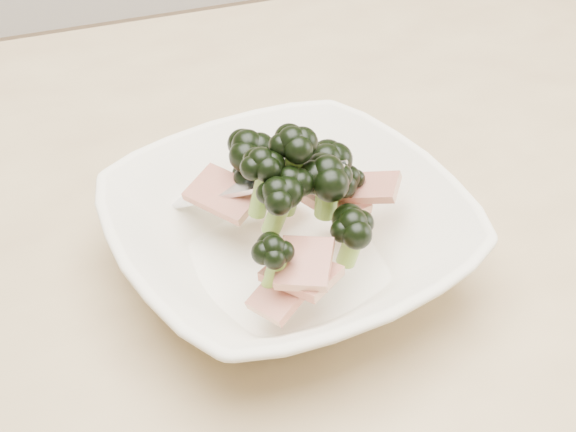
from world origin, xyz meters
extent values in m
cube|color=tan|center=(0.00, 0.00, 0.73)|extent=(1.20, 0.80, 0.04)
cylinder|color=tan|center=(0.55, 0.35, 0.35)|extent=(0.06, 0.06, 0.71)
imported|color=#F3E8CD|center=(0.01, -0.05, 0.78)|extent=(0.30, 0.30, 0.06)
cylinder|color=olive|center=(0.01, 0.01, 0.78)|extent=(0.02, 0.01, 0.02)
ellipsoid|color=black|center=(0.01, 0.01, 0.80)|extent=(0.03, 0.03, 0.02)
cylinder|color=olive|center=(0.01, -0.05, 0.83)|extent=(0.01, 0.03, 0.05)
ellipsoid|color=black|center=(0.01, -0.05, 0.86)|extent=(0.03, 0.03, 0.03)
cylinder|color=olive|center=(0.04, -0.04, 0.81)|extent=(0.02, 0.02, 0.03)
ellipsoid|color=black|center=(0.04, -0.04, 0.83)|extent=(0.04, 0.04, 0.03)
cylinder|color=olive|center=(0.00, 0.00, 0.80)|extent=(0.02, 0.02, 0.04)
ellipsoid|color=black|center=(0.00, 0.00, 0.82)|extent=(0.03, 0.03, 0.03)
cylinder|color=olive|center=(0.04, -0.09, 0.79)|extent=(0.02, 0.02, 0.03)
ellipsoid|color=black|center=(0.04, -0.09, 0.81)|extent=(0.04, 0.04, 0.03)
cylinder|color=olive|center=(-0.01, -0.07, 0.82)|extent=(0.02, 0.02, 0.03)
ellipsoid|color=black|center=(-0.01, -0.07, 0.84)|extent=(0.03, 0.03, 0.03)
cylinder|color=olive|center=(0.00, 0.01, 0.80)|extent=(0.03, 0.03, 0.05)
ellipsoid|color=black|center=(0.00, 0.01, 0.83)|extent=(0.04, 0.04, 0.03)
cylinder|color=olive|center=(0.04, -0.05, 0.81)|extent=(0.01, 0.01, 0.02)
ellipsoid|color=black|center=(0.04, -0.05, 0.83)|extent=(0.03, 0.03, 0.02)
cylinder|color=olive|center=(0.00, 0.00, 0.79)|extent=(0.02, 0.02, 0.03)
ellipsoid|color=black|center=(0.00, 0.00, 0.81)|extent=(0.03, 0.03, 0.02)
cylinder|color=olive|center=(-0.02, -0.10, 0.80)|extent=(0.02, 0.02, 0.04)
ellipsoid|color=black|center=(-0.02, -0.10, 0.82)|extent=(0.03, 0.03, 0.02)
cylinder|color=olive|center=(0.03, -0.06, 0.82)|extent=(0.02, 0.02, 0.03)
ellipsoid|color=black|center=(0.03, -0.06, 0.84)|extent=(0.04, 0.04, 0.03)
cylinder|color=olive|center=(-0.01, -0.05, 0.82)|extent=(0.02, 0.01, 0.04)
ellipsoid|color=black|center=(-0.01, -0.05, 0.85)|extent=(0.03, 0.03, 0.03)
cylinder|color=olive|center=(0.01, -0.06, 0.82)|extent=(0.02, 0.02, 0.03)
ellipsoid|color=black|center=(0.01, -0.06, 0.84)|extent=(0.03, 0.03, 0.02)
cylinder|color=olive|center=(0.06, -0.04, 0.80)|extent=(0.02, 0.01, 0.03)
ellipsoid|color=black|center=(0.06, -0.04, 0.81)|extent=(0.03, 0.03, 0.02)
cube|color=maroon|center=(0.07, -0.05, 0.80)|extent=(0.05, 0.05, 0.02)
cube|color=maroon|center=(0.00, -0.11, 0.79)|extent=(0.06, 0.06, 0.01)
cube|color=maroon|center=(-0.03, -0.01, 0.80)|extent=(0.06, 0.07, 0.02)
cube|color=maroon|center=(-0.02, -0.11, 0.79)|extent=(0.05, 0.05, 0.02)
cube|color=maroon|center=(0.05, -0.04, 0.79)|extent=(0.05, 0.05, 0.02)
cube|color=maroon|center=(0.02, 0.00, 0.79)|extent=(0.05, 0.02, 0.01)
cube|color=maroon|center=(0.02, 0.00, 0.78)|extent=(0.05, 0.04, 0.01)
cube|color=maroon|center=(0.00, -0.11, 0.80)|extent=(0.05, 0.05, 0.02)
camera|label=1|loc=(-0.14, -0.47, 1.17)|focal=50.00mm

